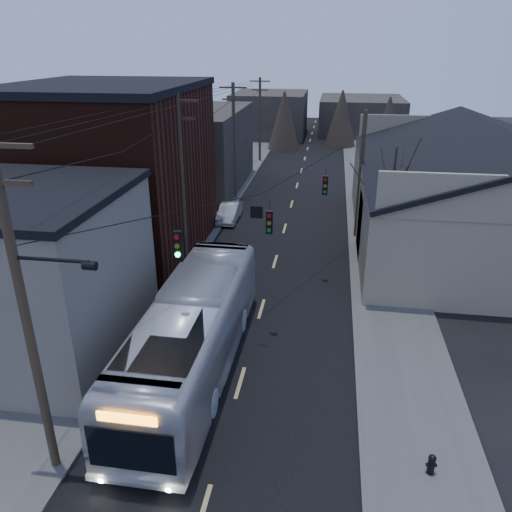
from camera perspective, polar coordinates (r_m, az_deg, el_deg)
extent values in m
cube|color=black|center=(39.89, 3.85, 5.10)|extent=(9.00, 110.00, 0.02)
cube|color=#474744|center=(40.88, -5.30, 5.58)|extent=(4.00, 110.00, 0.12)
cube|color=#474744|center=(39.91, 13.22, 4.62)|extent=(4.00, 110.00, 0.12)
cube|color=slate|center=(22.48, -24.66, -2.21)|extent=(8.00, 8.00, 7.00)
cube|color=black|center=(31.58, -16.22, 8.82)|extent=(10.00, 12.00, 10.00)
cube|color=#2E2925|center=(46.42, -7.37, 11.99)|extent=(9.00, 14.00, 7.00)
cube|color=gray|center=(35.68, 24.56, 5.04)|extent=(16.00, 20.00, 5.00)
cube|color=black|center=(33.90, 19.02, 11.68)|extent=(8.16, 20.60, 2.86)
cube|color=#2E2925|center=(73.97, 1.60, 15.88)|extent=(10.00, 12.00, 6.00)
cube|color=#2E2925|center=(78.54, 11.88, 15.48)|extent=(12.00, 14.00, 5.00)
cone|color=black|center=(29.36, 15.06, 5.05)|extent=(0.40, 0.40, 7.20)
cylinder|color=#382B1E|center=(15.22, -24.73, -6.89)|extent=(0.28, 0.28, 10.50)
cylinder|color=#382B1E|center=(28.01, -8.43, 7.74)|extent=(0.28, 0.28, 10.00)
cube|color=#382B1E|center=(27.18, -9.02, 17.12)|extent=(2.20, 0.12, 0.12)
cylinder|color=#382B1E|center=(42.29, -2.54, 12.80)|extent=(0.28, 0.28, 9.50)
cube|color=#382B1E|center=(41.73, -2.65, 18.68)|extent=(2.20, 0.12, 0.12)
cylinder|color=#382B1E|center=(56.94, 0.44, 15.24)|extent=(0.28, 0.28, 9.00)
cube|color=#382B1E|center=(56.52, 0.45, 19.36)|extent=(2.20, 0.12, 0.12)
cylinder|color=#382B1E|center=(33.86, 11.84, 8.86)|extent=(0.28, 0.28, 8.50)
cube|color=black|center=(17.34, -8.89, 1.29)|extent=(0.28, 0.20, 1.00)
cube|color=black|center=(21.15, 1.54, 3.88)|extent=(0.28, 0.20, 1.00)
cube|color=black|center=(26.72, 7.91, 8.02)|extent=(0.28, 0.20, 1.00)
imported|color=#B8BCC6|center=(20.07, -7.27, -8.77)|extent=(3.09, 12.78, 3.55)
imported|color=#AEB1B6|center=(37.57, -3.08, 4.98)|extent=(1.37, 3.88, 1.28)
cylinder|color=black|center=(17.42, 19.38, -21.69)|extent=(0.22, 0.22, 0.56)
sphere|color=black|center=(17.21, 19.52, -20.96)|extent=(0.24, 0.24, 0.24)
cylinder|color=black|center=(17.39, 19.40, -21.58)|extent=(0.33, 0.13, 0.11)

